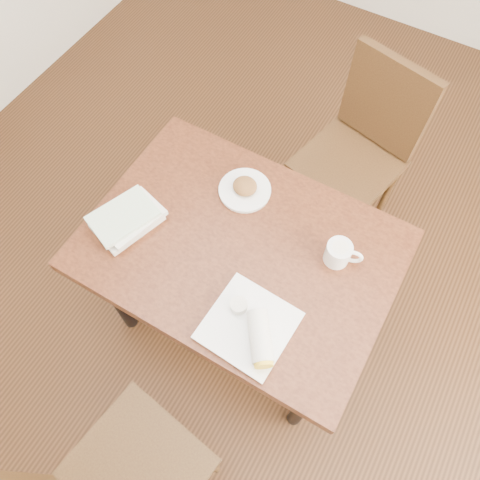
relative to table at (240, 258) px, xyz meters
The scene contains 8 objects.
ground 0.66m from the table, ahead, with size 4.00×5.00×0.01m, color #472814.
room_walls 0.97m from the table, ahead, with size 4.02×5.02×2.80m.
table is the anchor object (origin of this frame).
chair_far 0.85m from the table, 78.74° to the left, with size 0.51×0.51×0.95m.
plate_scone 0.26m from the table, 115.64° to the left, with size 0.20×0.20×0.06m.
coffee_mug 0.37m from the table, 21.90° to the left, with size 0.13×0.09×0.09m.
plate_burrito 0.34m from the table, 52.86° to the right, with size 0.28×0.28×0.09m.
book_stack 0.44m from the table, 163.21° to the right, with size 0.24×0.28×0.06m.
Camera 1 is at (0.38, -0.66, 2.23)m, focal length 35.00 mm.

